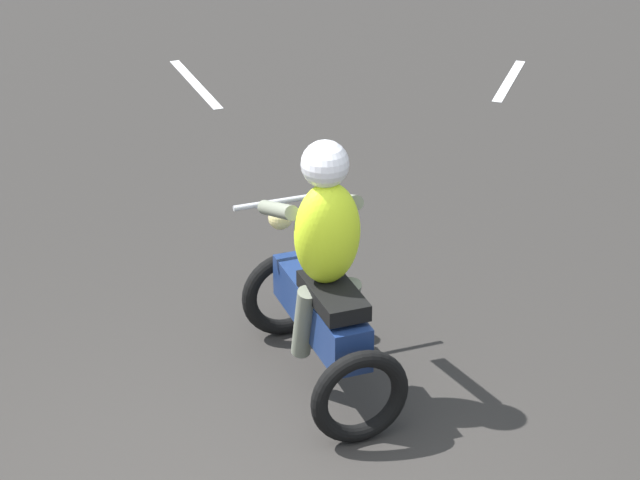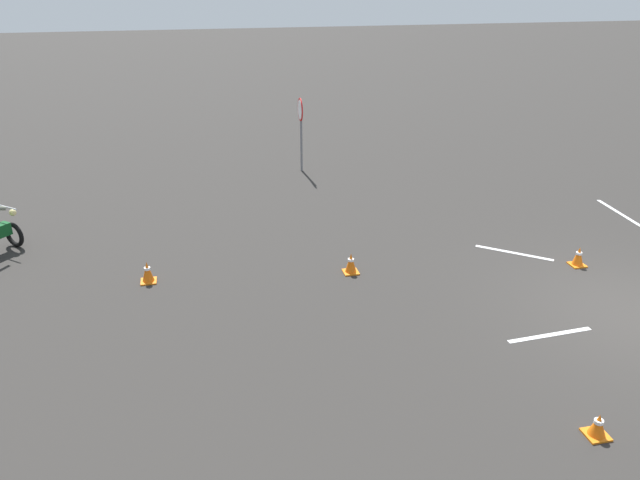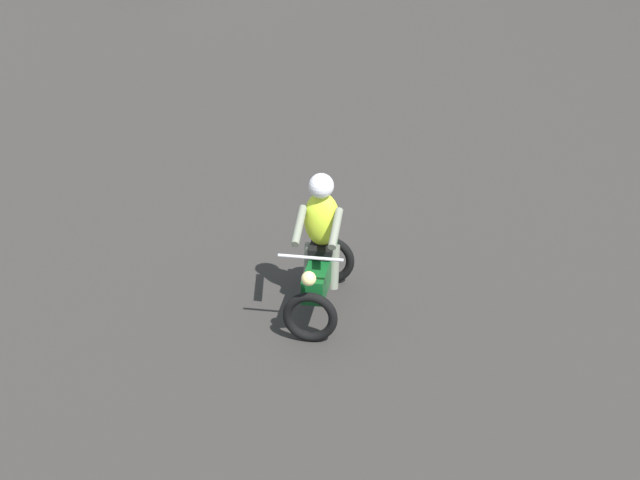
{
  "view_description": "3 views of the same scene",
  "coord_description": "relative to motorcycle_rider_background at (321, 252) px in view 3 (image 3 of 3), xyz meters",
  "views": [
    {
      "loc": [
        -2.3,
        4.78,
        4.29
      ],
      "look_at": [
        0.0,
        -1.39,
        1.0
      ],
      "focal_mm": 70.0,
      "sensor_mm": 36.0,
      "label": 1
    },
    {
      "loc": [
        -8.61,
        8.05,
        5.99
      ],
      "look_at": [
        2.65,
        5.58,
        0.9
      ],
      "focal_mm": 35.0,
      "sensor_mm": 36.0,
      "label": 2
    },
    {
      "loc": [
        15.58,
        6.14,
        7.27
      ],
      "look_at": [
        5.31,
        12.56,
        0.9
      ],
      "focal_mm": 70.0,
      "sensor_mm": 36.0,
      "label": 3
    }
  ],
  "objects": [
    {
      "name": "motorcycle_rider_background",
      "position": [
        0.0,
        0.0,
        0.0
      ],
      "size": [
        1.45,
        1.38,
        1.66
      ],
      "rotation": [
        0.0,
        0.0,
        3.99
      ],
      "color": "black",
      "rests_on": "ground"
    }
  ]
}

